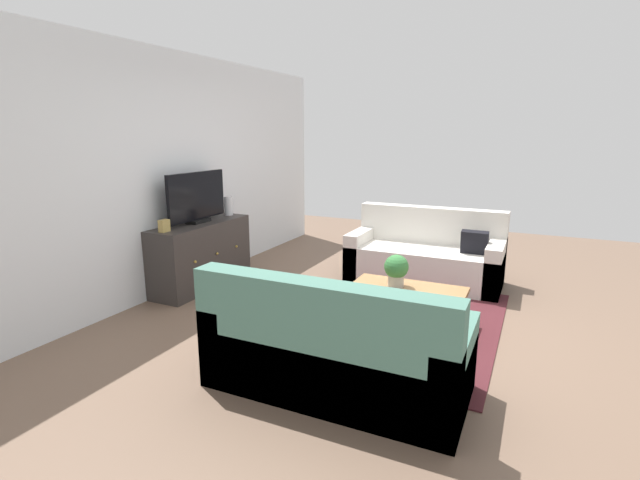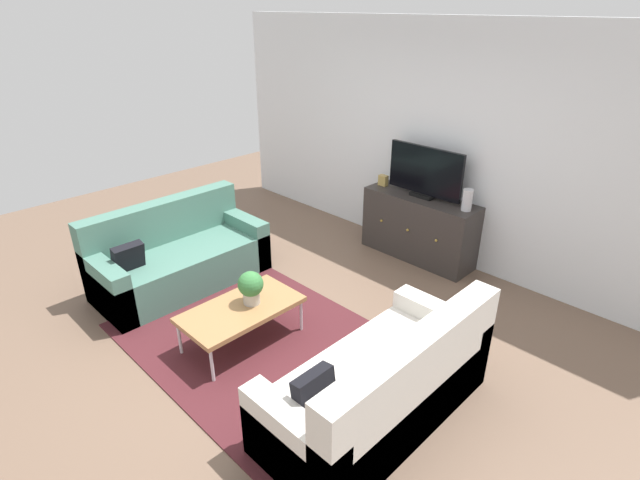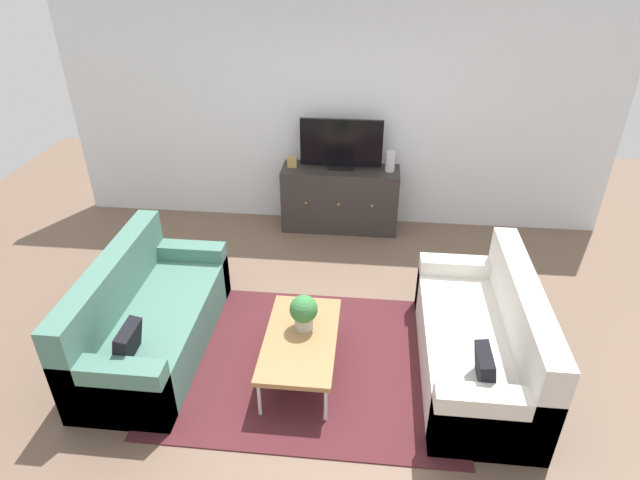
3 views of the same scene
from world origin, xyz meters
name	(u,v)px [view 2 (image 2 of 3)]	position (x,y,z in m)	size (l,w,h in m)	color
ground_plane	(270,332)	(0.00, 0.00, 0.00)	(10.00, 10.00, 0.00)	brown
wall_back	(434,143)	(0.00, 2.55, 1.35)	(6.40, 0.12, 2.70)	white
area_rug	(257,339)	(0.00, -0.15, 0.01)	(2.50, 1.90, 0.01)	#4C1E23
couch_left_side	(177,258)	(-1.44, -0.10, 0.30)	(0.83, 1.82, 0.89)	#4C7A6B
couch_right_side	(385,391)	(1.44, -0.10, 0.30)	(0.83, 1.82, 0.89)	silver
coffee_table	(241,310)	(-0.06, -0.26, 0.35)	(0.58, 1.07, 0.38)	#A37547
potted_plant	(251,286)	(-0.05, -0.15, 0.55)	(0.23, 0.23, 0.31)	#B7B2A8
tv_console	(419,227)	(0.08, 2.27, 0.39)	(1.38, 0.47, 0.78)	#332D2B
flat_screen_tv	(425,172)	(0.08, 2.29, 1.07)	(0.95, 0.16, 0.59)	black
glass_vase	(467,200)	(0.65, 2.27, 0.89)	(0.11, 0.11, 0.24)	silver
mantel_clock	(383,180)	(-0.49, 2.27, 0.84)	(0.11, 0.07, 0.13)	tan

